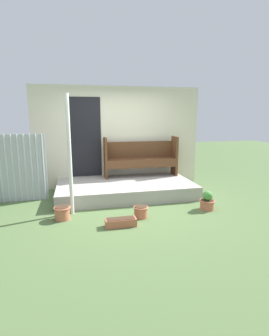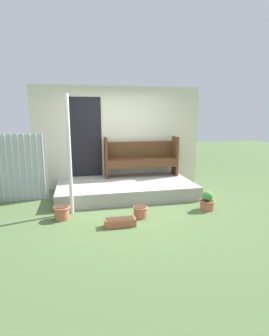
# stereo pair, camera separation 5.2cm
# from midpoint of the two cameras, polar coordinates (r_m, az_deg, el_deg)

# --- Properties ---
(ground_plane) EXTENTS (24.00, 24.00, 0.00)m
(ground_plane) POSITION_cam_midpoint_polar(r_m,az_deg,el_deg) (5.53, -1.55, -8.41)
(ground_plane) COLOR #516B3D
(porch_slab) EXTENTS (3.17, 1.69, 0.31)m
(porch_slab) POSITION_cam_midpoint_polar(r_m,az_deg,el_deg) (6.28, -2.24, -4.47)
(porch_slab) COLOR #A8A399
(porch_slab) RESTS_ON ground_plane
(house_wall) EXTENTS (4.37, 0.08, 2.60)m
(house_wall) POSITION_cam_midpoint_polar(r_m,az_deg,el_deg) (6.92, -3.97, 6.66)
(house_wall) COLOR beige
(house_wall) RESTS_ON ground_plane
(support_post) EXTENTS (0.07, 0.07, 2.26)m
(support_post) POSITION_cam_midpoint_polar(r_m,az_deg,el_deg) (5.03, -14.22, 2.57)
(support_post) COLOR white
(support_post) RESTS_ON ground_plane
(bench) EXTENTS (1.90, 0.44, 1.02)m
(bench) POSITION_cam_midpoint_polar(r_m,az_deg,el_deg) (6.80, 1.13, 2.62)
(bench) COLOR #54331C
(bench) RESTS_ON porch_slab
(flower_pot_left) EXTENTS (0.31, 0.31, 0.24)m
(flower_pot_left) POSITION_cam_midpoint_polar(r_m,az_deg,el_deg) (5.03, -15.75, -9.29)
(flower_pot_left) COLOR #B76647
(flower_pot_left) RESTS_ON ground_plane
(flower_pot_middle) EXTENTS (0.28, 0.28, 0.22)m
(flower_pot_middle) POSITION_cam_midpoint_polar(r_m,az_deg,el_deg) (4.94, 1.07, -9.39)
(flower_pot_middle) COLOR #B76647
(flower_pot_middle) RESTS_ON ground_plane
(flower_pot_right) EXTENTS (0.31, 0.31, 0.39)m
(flower_pot_right) POSITION_cam_midpoint_polar(r_m,az_deg,el_deg) (5.51, 15.28, -7.05)
(flower_pot_right) COLOR #B76647
(flower_pot_right) RESTS_ON ground_plane
(planter_box_rect) EXTENTS (0.54, 0.19, 0.15)m
(planter_box_rect) POSITION_cam_midpoint_polar(r_m,az_deg,el_deg) (4.60, -3.33, -11.71)
(planter_box_rect) COLOR #B26042
(planter_box_rect) RESTS_ON ground_plane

